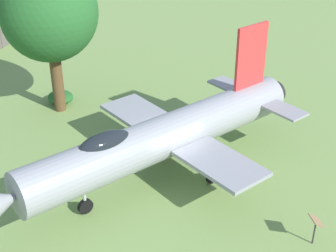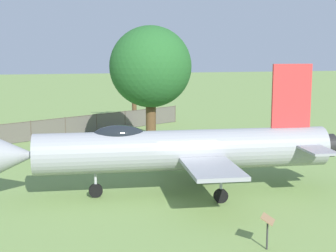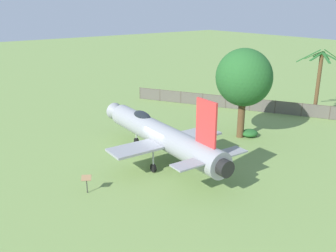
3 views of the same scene
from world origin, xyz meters
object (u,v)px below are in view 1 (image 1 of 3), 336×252
at_px(shade_tree, 50,14).
at_px(shrub_near_fence, 60,97).
at_px(info_plaque, 316,224).
at_px(display_jet, 157,139).

xyz_separation_m(shade_tree, shrub_near_fence, (0.73, -0.47, -4.90)).
xyz_separation_m(shade_tree, info_plaque, (-15.03, -1.08, -4.36)).
distance_m(display_jet, info_plaque, 6.88).
distance_m(shrub_near_fence, info_plaque, 15.78).
bearing_deg(shade_tree, info_plaque, -175.87).
bearing_deg(info_plaque, shrub_near_fence, 2.25).
relative_size(display_jet, info_plaque, 12.99).
bearing_deg(display_jet, shrub_near_fence, -92.40).
xyz_separation_m(display_jet, shade_tree, (8.42, -0.43, 3.21)).
bearing_deg(shade_tree, shrub_near_fence, -32.62).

